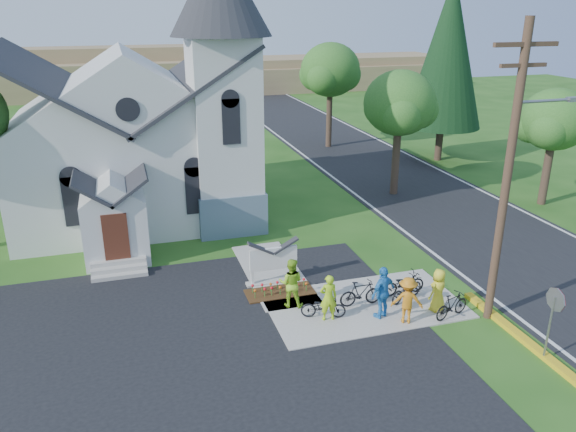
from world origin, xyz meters
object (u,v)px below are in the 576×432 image
object	(u,v)px
cyclist_0	(328,298)
cyclist_4	(438,290)
stop_sign	(554,309)
cyclist_2	(383,292)
bike_1	(361,293)
bike_4	(404,283)
cyclist_3	(407,300)
bike_2	(407,289)
church_sign	(273,259)
bike_0	(323,307)
bike_3	(452,305)
utility_pole	(510,169)
cyclist_1	(291,283)

from	to	relation	value
cyclist_0	cyclist_4	bearing A→B (deg)	177.21
stop_sign	cyclist_2	size ratio (longest dim) A/B	1.30
bike_1	cyclist_2	bearing A→B (deg)	-156.84
bike_4	cyclist_3	bearing A→B (deg)	153.21
bike_1	cyclist_3	distance (m)	1.86
bike_2	church_sign	bearing A→B (deg)	32.79
bike_0	cyclist_4	size ratio (longest dim) A/B	0.98
cyclist_3	cyclist_4	size ratio (longest dim) A/B	1.05
stop_sign	cyclist_3	size ratio (longest dim) A/B	1.48
cyclist_0	bike_1	xyz separation A→B (m)	(1.48, 0.58, -0.36)
stop_sign	cyclist_4	xyz separation A→B (m)	(-1.64, 3.59, -0.94)
cyclist_0	bike_1	bearing A→B (deg)	-153.75
bike_4	bike_0	bearing A→B (deg)	99.81
cyclist_0	bike_0	distance (m)	0.48
church_sign	bike_2	distance (m)	5.18
bike_3	cyclist_4	xyz separation A→B (m)	(-0.22, 0.59, 0.33)
bike_3	church_sign	bearing A→B (deg)	32.98
utility_pole	cyclist_4	xyz separation A→B (m)	(-1.57, 0.89, -4.56)
bike_1	utility_pole	bearing A→B (deg)	-114.88
cyclist_0	cyclist_1	xyz separation A→B (m)	(-0.94, 1.29, 0.07)
stop_sign	bike_4	distance (m)	5.62
bike_3	stop_sign	bearing A→B (deg)	-171.55
church_sign	cyclist_4	bearing A→B (deg)	-37.38
bike_0	bike_4	xyz separation A→B (m)	(3.47, 0.71, 0.04)
bike_0	utility_pole	bearing A→B (deg)	-87.09
cyclist_1	bike_2	distance (m)	4.32
bike_1	cyclist_2	world-z (taller)	cyclist_2
bike_4	church_sign	bearing A→B (deg)	59.63
church_sign	cyclist_1	size ratio (longest dim) A/B	1.20
cyclist_2	bike_4	world-z (taller)	cyclist_2
church_sign	bike_4	xyz separation A→B (m)	(4.40, -2.41, -0.53)
stop_sign	cyclist_0	size ratio (longest dim) A/B	1.46
cyclist_4	utility_pole	bearing A→B (deg)	127.92
stop_sign	bike_2	bearing A→B (deg)	116.96
bike_1	bike_3	size ratio (longest dim) A/B	1.05
bike_1	cyclist_3	bearing A→B (deg)	-144.34
bike_0	bike_4	distance (m)	3.54
bike_3	cyclist_3	bearing A→B (deg)	66.72
utility_pole	bike_4	xyz separation A→B (m)	(-2.16, 2.29, -4.91)
cyclist_1	cyclist_3	xyz separation A→B (m)	(3.45, -2.22, -0.08)
church_sign	utility_pole	xyz separation A→B (m)	(6.56, -4.70, 4.38)
bike_0	cyclist_4	distance (m)	4.13
stop_sign	bike_3	distance (m)	3.55
cyclist_1	bike_2	size ratio (longest dim) A/B	1.11
cyclist_0	cyclist_4	size ratio (longest dim) A/B	1.06
bike_0	bike_4	bearing A→B (deg)	-59.82
utility_pole	bike_2	bearing A→B (deg)	140.31
bike_1	bike_2	distance (m)	1.79
stop_sign	cyclist_1	xyz separation A→B (m)	(-6.53, 5.41, -0.81)
cyclist_0	bike_1	distance (m)	1.63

